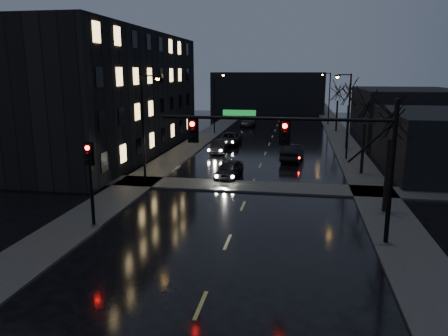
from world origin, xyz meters
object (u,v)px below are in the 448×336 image
at_px(oncoming_car_a, 229,169).
at_px(lead_car, 293,152).
at_px(oncoming_car_d, 248,121).
at_px(oncoming_car_c, 230,139).
at_px(oncoming_car_b, 219,146).

bearing_deg(oncoming_car_a, lead_car, 64.49).
relative_size(oncoming_car_d, lead_car, 1.16).
relative_size(oncoming_car_c, oncoming_car_d, 0.88).
xyz_separation_m(oncoming_car_a, oncoming_car_b, (-2.76, 10.60, -0.03)).
relative_size(oncoming_car_b, lead_car, 0.84).
distance_m(oncoming_car_d, lead_car, 26.46).
bearing_deg(lead_car, oncoming_car_c, -41.30).
bearing_deg(lead_car, oncoming_car_b, -13.54).
height_order(oncoming_car_c, lead_car, lead_car).
relative_size(oncoming_car_a, lead_car, 0.85).
height_order(oncoming_car_b, oncoming_car_d, oncoming_car_d).
xyz_separation_m(oncoming_car_c, oncoming_car_d, (0.02, 17.57, 0.13)).
height_order(oncoming_car_c, oncoming_car_d, oncoming_car_d).
bearing_deg(oncoming_car_c, oncoming_car_d, 88.83).
xyz_separation_m(oncoming_car_a, lead_car, (4.77, 7.85, 0.10)).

